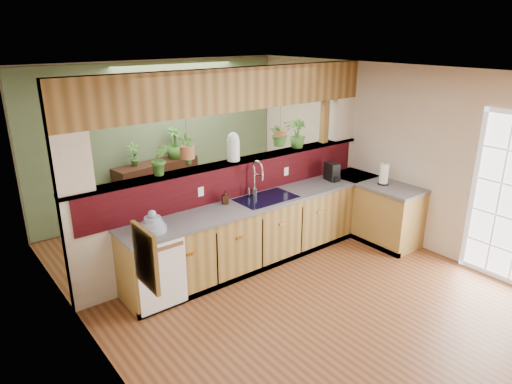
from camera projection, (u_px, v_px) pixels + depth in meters
ground at (300, 293)px, 5.59m from camera, size 4.60×7.00×0.01m
ceiling at (308, 75)px, 4.72m from camera, size 4.60×7.00×0.01m
wall_back at (162, 139)px, 7.76m from camera, size 4.60×0.02×2.60m
wall_left at (104, 250)px, 3.82m from camera, size 0.02×7.00×2.60m
wall_right at (421, 160)px, 6.48m from camera, size 0.02×7.00×2.60m
pass_through_partition at (237, 174)px, 6.21m from camera, size 4.60×0.21×2.60m
pass_through_ledge at (234, 162)px, 6.13m from camera, size 4.60×0.21×0.04m
header_beam at (233, 90)px, 5.81m from camera, size 4.60×0.15×0.55m
sage_backwall at (162, 139)px, 7.74m from camera, size 4.55×0.02×2.55m
countertop at (302, 221)px, 6.57m from camera, size 4.14×1.52×0.90m
dishwasher at (163, 276)px, 5.07m from camera, size 0.58×0.03×0.82m
navy_sink at (266, 204)px, 6.18m from camera, size 0.82×0.50×0.18m
french_door at (511, 202)px, 5.58m from camera, size 0.06×1.02×2.16m
framed_print at (146, 258)px, 3.16m from camera, size 0.04×0.35×0.45m
faucet at (256, 177)px, 6.15m from camera, size 0.22×0.22×0.51m
dish_stack at (153, 225)px, 5.10m from camera, size 0.30×0.30×0.26m
soap_dispenser at (225, 197)px, 5.93m from camera, size 0.11×0.11×0.18m
coffee_maker at (332, 172)px, 6.85m from camera, size 0.14×0.24×0.27m
paper_towel at (384, 174)px, 6.66m from camera, size 0.16×0.16×0.33m
glass_jar at (233, 147)px, 6.05m from camera, size 0.17×0.17×0.38m
ledge_plant_left at (160, 159)px, 5.43m from camera, size 0.26×0.24×0.40m
ledge_plant_right at (297, 134)px, 6.72m from camera, size 0.31×0.31×0.42m
hanging_plant_a at (187, 140)px, 5.59m from camera, size 0.23×0.19×0.51m
hanging_plant_b at (280, 122)px, 6.45m from camera, size 0.35×0.30×0.51m
shelving_console at (158, 190)px, 7.69m from camera, size 1.51×0.61×0.98m
shelf_plant_a at (133, 154)px, 7.25m from camera, size 0.22×0.16×0.38m
shelf_plant_b at (175, 143)px, 7.65m from camera, size 0.39×0.39×0.54m
floor_plant at (272, 193)px, 7.90m from camera, size 0.76×0.68×0.75m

